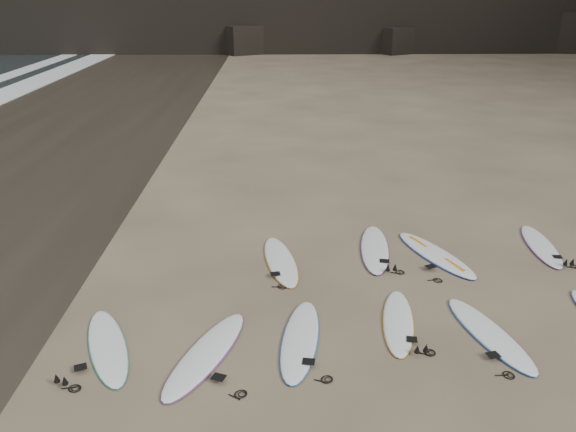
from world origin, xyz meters
name	(u,v)px	position (x,y,z in m)	size (l,w,h in m)	color
ground	(430,323)	(0.00, 0.00, 0.00)	(240.00, 240.00, 0.00)	#897559
surfboard_0	(206,353)	(-4.10, -0.90, 0.05)	(0.64, 2.66, 0.10)	white
surfboard_1	(300,339)	(-2.47, -0.50, 0.05)	(0.62, 2.56, 0.09)	white
surfboard_2	(398,321)	(-0.61, 0.02, 0.04)	(0.55, 2.29, 0.08)	white
surfboard_3	(489,333)	(0.97, -0.42, 0.05)	(0.61, 2.54, 0.09)	white
surfboard_5	(281,260)	(-2.79, 2.57, 0.05)	(0.61, 2.56, 0.09)	white
surfboard_6	(375,248)	(-0.53, 3.16, 0.05)	(0.64, 2.68, 0.10)	white
surfboard_7	(435,254)	(0.85, 2.82, 0.05)	(0.65, 2.71, 0.10)	white
surfboard_8	(541,245)	(3.53, 3.24, 0.04)	(0.59, 2.45, 0.09)	white
surfboard_11	(107,346)	(-5.86, -0.63, 0.04)	(0.59, 2.47, 0.09)	white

